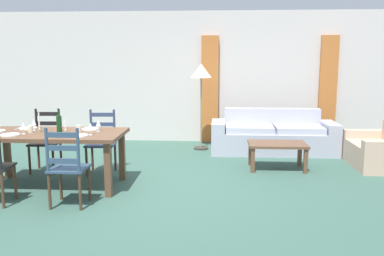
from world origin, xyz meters
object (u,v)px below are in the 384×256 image
wine_glass_near_left (23,126)px  wine_glass_far_right (98,123)px  coffee_table (277,147)px  armchair_upholstered (382,152)px  couch (273,137)px  dining_chair_far_left (46,141)px  wine_bottle (59,123)px  coffee_cup_primary (79,129)px  standing_lamp (201,76)px  wine_glass_near_right (90,127)px  dining_chair_near_right (67,167)px  dining_table (53,139)px  wine_glass_far_left (34,123)px  coffee_cup_secondary (30,129)px  dining_chair_far_right (101,142)px

wine_glass_near_left → wine_glass_far_right: (0.93, 0.26, 0.00)m
coffee_table → armchair_upholstered: (1.71, 0.25, -0.11)m
wine_glass_near_left → couch: size_ratio=0.07×
dining_chair_far_left → wine_bottle: wine_bottle is taller
dining_chair_far_left → coffee_cup_primary: size_ratio=10.67×
coffee_cup_primary → standing_lamp: (1.55, 2.43, 0.62)m
couch → coffee_table: 1.22m
wine_glass_near_right → wine_glass_far_right: same height
dining_chair_near_right → coffee_table: bearing=34.5°
dining_chair_far_left → wine_glass_near_left: (0.11, -0.91, 0.38)m
wine_glass_near_right → dining_table: bearing=164.9°
wine_bottle → dining_table: bearing=-143.7°
dining_chair_near_right → wine_glass_far_right: size_ratio=5.96×
coffee_cup_primary → coffee_table: 3.03m
dining_chair_far_left → wine_glass_near_right: 1.43m
dining_chair_near_right → coffee_table: dining_chair_near_right is taller
wine_glass_near_left → wine_bottle: bearing=25.5°
wine_glass_far_left → armchair_upholstered: bearing=13.3°
dining_table → coffee_cup_secondary: (-0.29, -0.02, 0.13)m
wine_glass_far_right → dining_chair_near_right: bearing=-98.3°
wine_glass_near_left → dining_chair_far_left: bearing=96.7°
wine_glass_near_left → couch: (3.58, 2.45, -0.57)m
dining_chair_far_left → wine_glass_near_left: dining_chair_far_left is taller
standing_lamp → armchair_upholstered: bearing=-21.2°
armchair_upholstered → coffee_cup_secondary: bearing=-165.1°
dining_table → wine_bottle: bearing=36.3°
dining_table → coffee_cup_primary: coffee_cup_primary is taller
wine_glass_far_right → coffee_cup_primary: bearing=-168.4°
couch → armchair_upholstered: 1.88m
dining_chair_far_right → armchair_upholstered: 4.46m
wine_glass_far_left → coffee_cup_primary: wine_glass_far_left is taller
dining_chair_near_right → wine_bottle: (-0.39, 0.80, 0.39)m
armchair_upholstered → wine_bottle: bearing=-164.9°
dining_chair_far_right → wine_glass_near_left: dining_chair_far_right is taller
wine_bottle → coffee_table: size_ratio=0.35×
dining_chair_far_right → wine_glass_near_left: size_ratio=5.96×
wine_glass_far_left → wine_bottle: bearing=-10.2°
wine_glass_far_right → coffee_cup_primary: (-0.26, -0.05, -0.07)m
wine_glass_near_right → coffee_table: size_ratio=0.18×
wine_glass_far_right → armchair_upholstered: size_ratio=0.14×
wine_glass_far_left → dining_chair_far_right: bearing=39.2°
wine_glass_near_right → coffee_cup_primary: 0.33m
wine_glass_near_right → dining_chair_near_right: bearing=-100.2°
dining_chair_far_left → standing_lamp: (2.33, 1.72, 0.93)m
dining_chair_far_right → standing_lamp: size_ratio=0.59×
wine_bottle → wine_glass_near_right: 0.54m
couch → wine_glass_near_left: bearing=-145.5°
wine_glass_near_right → coffee_table: 2.92m
wine_glass_far_right → coffee_table: (2.56, 0.98, -0.51)m
wine_bottle → standing_lamp: bearing=53.4°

